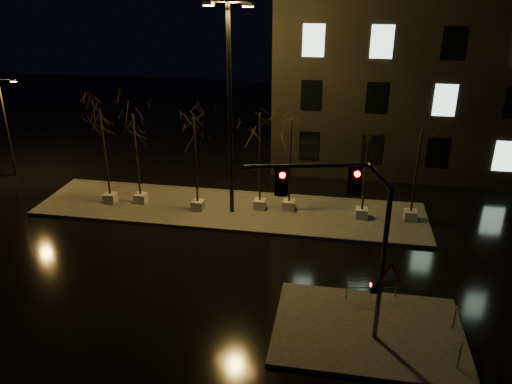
# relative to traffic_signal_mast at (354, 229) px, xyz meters

# --- Properties ---
(ground) EXTENTS (90.00, 90.00, 0.00)m
(ground) POSITION_rel_traffic_signal_mast_xyz_m (-6.64, 4.16, -4.58)
(ground) COLOR black
(ground) RESTS_ON ground
(median) EXTENTS (22.00, 5.00, 0.15)m
(median) POSITION_rel_traffic_signal_mast_xyz_m (-6.64, 10.16, -4.51)
(median) COLOR #42413B
(median) RESTS_ON ground
(sidewalk_corner) EXTENTS (7.00, 5.00, 0.15)m
(sidewalk_corner) POSITION_rel_traffic_signal_mast_xyz_m (0.86, 0.66, -4.51)
(sidewalk_corner) COLOR #42413B
(sidewalk_corner) RESTS_ON ground
(building) EXTENTS (25.00, 12.00, 15.00)m
(building) POSITION_rel_traffic_signal_mast_xyz_m (7.36, 22.16, 2.92)
(building) COLOR black
(building) RESTS_ON ground
(tree_0) EXTENTS (1.80, 1.80, 5.69)m
(tree_0) POSITION_rel_traffic_signal_mast_xyz_m (-13.64, 9.75, -0.12)
(tree_0) COLOR beige
(tree_0) RESTS_ON median
(tree_1) EXTENTS (1.80, 1.80, 5.45)m
(tree_1) POSITION_rel_traffic_signal_mast_xyz_m (-11.88, 10.03, -0.30)
(tree_1) COLOR beige
(tree_1) RESTS_ON median
(tree_2) EXTENTS (1.80, 1.80, 5.54)m
(tree_2) POSITION_rel_traffic_signal_mast_xyz_m (-8.33, 9.66, -0.23)
(tree_2) COLOR beige
(tree_2) RESTS_ON median
(tree_3) EXTENTS (1.80, 1.80, 5.70)m
(tree_3) POSITION_rel_traffic_signal_mast_xyz_m (-4.90, 10.39, -0.11)
(tree_3) COLOR beige
(tree_3) RESTS_ON median
(tree_4) EXTENTS (1.80, 1.80, 5.38)m
(tree_4) POSITION_rel_traffic_signal_mast_xyz_m (-3.27, 10.57, -0.35)
(tree_4) COLOR beige
(tree_4) RESTS_ON median
(tree_5) EXTENTS (1.80, 1.80, 4.95)m
(tree_5) POSITION_rel_traffic_signal_mast_xyz_m (0.77, 10.21, -0.68)
(tree_5) COLOR beige
(tree_5) RESTS_ON median
(tree_6) EXTENTS (1.80, 1.80, 5.21)m
(tree_6) POSITION_rel_traffic_signal_mast_xyz_m (3.36, 10.40, -0.48)
(tree_6) COLOR beige
(tree_6) RESTS_ON median
(traffic_signal_mast) EXTENTS (5.42, 1.24, 6.75)m
(traffic_signal_mast) POSITION_rel_traffic_signal_mast_xyz_m (0.00, 0.00, 0.00)
(traffic_signal_mast) COLOR #515358
(traffic_signal_mast) RESTS_ON sidewalk_corner
(streetlight_main) EXTENTS (2.72, 1.17, 11.11)m
(streetlight_main) POSITION_rel_traffic_signal_mast_xyz_m (-6.38, 9.77, 1.98)
(streetlight_main) COLOR black
(streetlight_main) RESTS_ON median
(streetlight_far) EXTENTS (1.25, 0.48, 6.46)m
(streetlight_far) POSITION_rel_traffic_signal_mast_xyz_m (-21.96, 13.13, -1.03)
(streetlight_far) COLOR black
(streetlight_far) RESTS_ON ground
(guard_rail_a) EXTENTS (2.02, 0.44, 0.89)m
(guard_rail_a) POSITION_rel_traffic_signal_mast_xyz_m (1.01, 2.66, -3.85)
(guard_rail_a) COLOR #515358
(guard_rail_a) RESTS_ON sidewalk_corner
(guard_rail_b) EXTENTS (0.28, 2.20, 1.05)m
(guard_rail_b) POSITION_rel_traffic_signal_mast_xyz_m (3.86, 0.15, -3.76)
(guard_rail_b) COLOR #515358
(guard_rail_b) RESTS_ON sidewalk_corner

